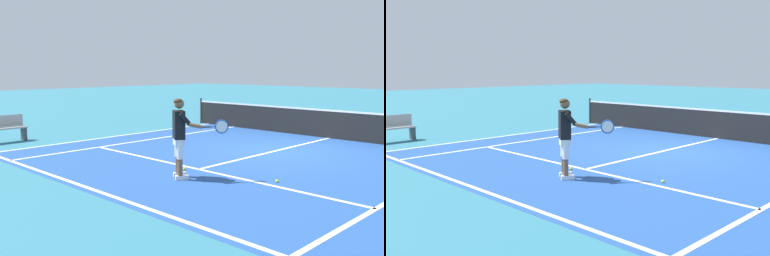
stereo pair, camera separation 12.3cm
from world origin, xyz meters
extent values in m
plane|color=teal|center=(0.00, 0.00, 0.00)|extent=(80.00, 80.00, 0.00)
cube|color=#234C93|center=(0.00, -1.40, 0.00)|extent=(10.98, 9.48, 0.00)
cube|color=white|center=(0.00, -5.95, 0.00)|extent=(10.98, 0.10, 0.01)
cube|color=white|center=(0.00, -3.26, 0.00)|extent=(8.23, 0.10, 0.01)
cube|color=white|center=(0.00, -0.06, 0.00)|extent=(0.10, 6.40, 0.01)
cube|color=white|center=(-4.12, -1.40, 0.00)|extent=(0.10, 9.08, 0.01)
cube|color=white|center=(-5.49, -1.40, 0.00)|extent=(0.10, 9.08, 0.01)
cylinder|color=#333338|center=(-5.94, 3.14, 0.54)|extent=(0.08, 0.08, 1.07)
cube|color=black|center=(0.00, 3.14, 0.46)|extent=(11.84, 0.02, 0.91)
cube|color=white|center=(0.00, 3.14, 0.94)|extent=(11.84, 0.03, 0.06)
cube|color=white|center=(0.16, -4.03, 0.04)|extent=(0.25, 0.29, 0.09)
cube|color=white|center=(0.39, -4.19, 0.04)|extent=(0.25, 0.29, 0.09)
cylinder|color=brown|center=(0.14, -4.07, 0.27)|extent=(0.11, 0.11, 0.36)
cylinder|color=silver|center=(0.14, -4.07, 0.66)|extent=(0.14, 0.14, 0.41)
cylinder|color=brown|center=(0.37, -4.23, 0.27)|extent=(0.11, 0.11, 0.36)
cylinder|color=silver|center=(0.37, -4.23, 0.66)|extent=(0.14, 0.14, 0.41)
cube|color=silver|center=(0.26, -4.15, 0.82)|extent=(0.39, 0.36, 0.20)
cube|color=black|center=(0.26, -4.15, 1.16)|extent=(0.44, 0.40, 0.60)
cylinder|color=brown|center=(0.06, -4.01, 1.11)|extent=(0.09, 0.09, 0.62)
cylinder|color=black|center=(0.53, -4.22, 1.31)|extent=(0.22, 0.27, 0.29)
cylinder|color=brown|center=(0.68, -4.07, 1.17)|extent=(0.23, 0.28, 0.14)
sphere|color=brown|center=(0.26, -4.14, 1.60)|extent=(0.21, 0.21, 0.21)
ellipsoid|color=#382314|center=(0.25, -4.15, 1.66)|extent=(0.28, 0.28, 0.12)
cylinder|color=#232326|center=(0.82, -3.90, 1.14)|extent=(0.14, 0.18, 0.03)
cylinder|color=#1E479E|center=(0.90, -3.78, 1.14)|extent=(0.08, 0.10, 0.02)
torus|color=#1E479E|center=(1.01, -3.62, 1.14)|extent=(0.19, 0.26, 0.30)
cylinder|color=silver|center=(1.01, -3.62, 1.14)|extent=(0.15, 0.21, 0.25)
sphere|color=#CCE02D|center=(1.97, -2.99, 0.03)|extent=(0.07, 0.07, 0.07)
sphere|color=#CCE02D|center=(-0.18, -3.55, 0.03)|extent=(0.07, 0.07, 0.07)
cube|color=#9E9993|center=(-7.00, -4.89, 0.45)|extent=(0.40, 1.40, 0.05)
cube|color=#9E9993|center=(-7.18, -4.89, 0.67)|extent=(0.04, 1.40, 0.36)
cube|color=#38383D|center=(-7.00, -4.25, 0.21)|extent=(0.36, 0.06, 0.42)
camera|label=1|loc=(6.83, -10.45, 2.34)|focal=40.60mm
camera|label=2|loc=(6.91, -10.36, 2.34)|focal=40.60mm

